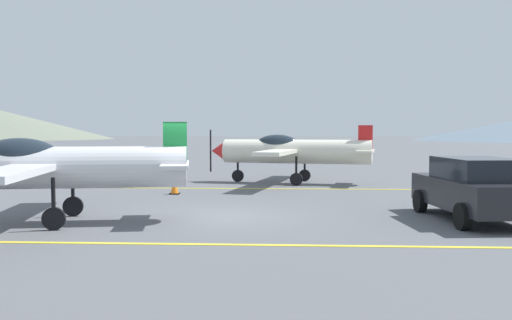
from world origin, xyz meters
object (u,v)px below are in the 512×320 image
airplane_near (44,166)px  car_sedan (474,188)px  traffic_cone_front (175,186)px  airplane_mid (290,151)px

airplane_near → car_sedan: (10.89, 1.02, -0.58)m
airplane_near → traffic_cone_front: size_ratio=14.37×
airplane_near → airplane_mid: (6.21, 10.89, 0.00)m
airplane_mid → car_sedan: size_ratio=1.89×
car_sedan → traffic_cone_front: 10.40m
airplane_mid → traffic_cone_front: size_ratio=14.34×
airplane_mid → car_sedan: airplane_mid is taller
airplane_mid → traffic_cone_front: (-4.22, -4.51, -1.14)m
car_sedan → airplane_mid: bearing=115.3°
airplane_mid → airplane_near: bearing=-119.7°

